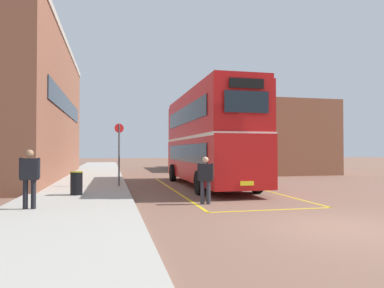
{
  "coord_description": "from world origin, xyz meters",
  "views": [
    {
      "loc": [
        -5.27,
        -7.37,
        1.81
      ],
      "look_at": [
        -0.86,
        11.61,
        2.19
      ],
      "focal_mm": 32.93,
      "sensor_mm": 36.0,
      "label": 1
    }
  ],
  "objects": [
    {
      "name": "pedestrian_waiting_near",
      "position": [
        -7.54,
        3.56,
        1.13
      ],
      "size": [
        0.57,
        0.25,
        1.71
      ],
      "color": "black",
      "rests_on": "sidewalk_left"
    },
    {
      "name": "litter_bin",
      "position": [
        -6.53,
        6.66,
        0.59
      ],
      "size": [
        0.47,
        0.47,
        0.89
      ],
      "color": "black",
      "rests_on": "sidewalk_left"
    },
    {
      "name": "sidewalk_left",
      "position": [
        -6.5,
        16.8,
        0.07
      ],
      "size": [
        4.0,
        57.6,
        0.14
      ],
      "primitive_type": "cube",
      "color": "#A39E93",
      "rests_on": "ground"
    },
    {
      "name": "pedestrian_boarding",
      "position": [
        -2.12,
        4.2,
        0.92
      ],
      "size": [
        0.53,
        0.32,
        1.61
      ],
      "color": "#2D2D38",
      "rests_on": "ground"
    },
    {
      "name": "single_deck_bus",
      "position": [
        2.31,
        25.82,
        1.64
      ],
      "size": [
        2.79,
        10.01,
        3.02
      ],
      "color": "black",
      "rests_on": "ground"
    },
    {
      "name": "double_decker_bus",
      "position": [
        -0.4,
        10.01,
        2.51
      ],
      "size": [
        2.86,
        10.81,
        4.75
      ],
      "color": "black",
      "rests_on": "ground"
    },
    {
      "name": "brick_building_left",
      "position": [
        -10.76,
        17.09,
        4.51
      ],
      "size": [
        5.45,
        19.56,
        9.02
      ],
      "color": "brown",
      "rests_on": "ground"
    },
    {
      "name": "bay_marking_yellow",
      "position": [
        -0.41,
        8.04,
        0.0
      ],
      "size": [
        4.26,
        12.81,
        0.01
      ],
      "color": "gold",
      "rests_on": "ground"
    },
    {
      "name": "bus_stop_sign",
      "position": [
        -4.87,
        9.71,
        1.91
      ],
      "size": [
        0.43,
        0.15,
        2.97
      ],
      "color": "#4C4C51",
      "rests_on": "sidewalk_left"
    },
    {
      "name": "ground_plane",
      "position": [
        0.0,
        14.4,
        0.0
      ],
      "size": [
        135.6,
        135.6,
        0.0
      ],
      "primitive_type": "plane",
      "color": "brown"
    },
    {
      "name": "depot_building_right",
      "position": [
        8.51,
        23.99,
        2.82
      ],
      "size": [
        6.1,
        17.16,
        5.63
      ],
      "color": "brown",
      "rests_on": "ground"
    }
  ]
}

